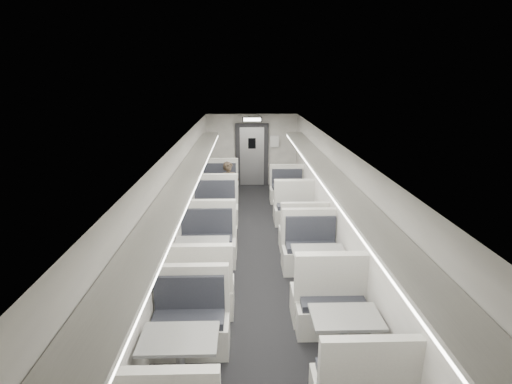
{
  "coord_description": "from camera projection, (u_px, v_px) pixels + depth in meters",
  "views": [
    {
      "loc": [
        -0.24,
        -7.23,
        3.58
      ],
      "look_at": [
        -0.0,
        1.15,
        1.15
      ],
      "focal_mm": 28.0,
      "sensor_mm": 36.0,
      "label": 1
    }
  ],
  "objects": [
    {
      "name": "room",
      "position": [
        258.0,
        206.0,
        7.61
      ],
      "size": [
        3.24,
        12.24,
        2.64
      ],
      "color": "black",
      "rests_on": "ground"
    },
    {
      "name": "booth_left_a",
      "position": [
        218.0,
        193.0,
        11.29
      ],
      "size": [
        1.1,
        2.23,
        1.2
      ],
      "color": "beige",
      "rests_on": "room"
    },
    {
      "name": "booth_left_b",
      "position": [
        212.0,
        221.0,
        9.1
      ],
      "size": [
        1.15,
        2.34,
        1.25
      ],
      "color": "beige",
      "rests_on": "room"
    },
    {
      "name": "booth_left_c",
      "position": [
        203.0,
        263.0,
        7.03
      ],
      "size": [
        1.14,
        2.31,
        1.23
      ],
      "color": "beige",
      "rests_on": "room"
    },
    {
      "name": "booth_left_d",
      "position": [
        181.0,
        364.0,
        4.61
      ],
      "size": [
        1.06,
        2.15,
        1.15
      ],
      "color": "beige",
      "rests_on": "room"
    },
    {
      "name": "booth_right_a",
      "position": [
        290.0,
        197.0,
        11.04
      ],
      "size": [
        1.0,
        2.03,
        1.09
      ],
      "color": "beige",
      "rests_on": "room"
    },
    {
      "name": "booth_right_b",
      "position": [
        298.0,
        220.0,
        9.29
      ],
      "size": [
        1.01,
        2.05,
        1.1
      ],
      "color": "beige",
      "rests_on": "room"
    },
    {
      "name": "booth_right_c",
      "position": [
        318.0,
        271.0,
        6.82
      ],
      "size": [
        1.08,
        2.19,
        1.17
      ],
      "color": "beige",
      "rests_on": "room"
    },
    {
      "name": "booth_right_d",
      "position": [
        344.0,
        340.0,
        5.03
      ],
      "size": [
        1.04,
        2.11,
        1.13
      ],
      "color": "beige",
      "rests_on": "room"
    },
    {
      "name": "passenger",
      "position": [
        229.0,
        189.0,
        10.57
      ],
      "size": [
        0.6,
        0.47,
        1.45
      ],
      "primitive_type": "imported",
      "rotation": [
        0.0,
        0.0,
        0.27
      ],
      "color": "black",
      "rests_on": "room"
    },
    {
      "name": "window_a",
      "position": [
        199.0,
        162.0,
        10.79
      ],
      "size": [
        0.02,
        1.18,
        0.84
      ],
      "primitive_type": "cube",
      "color": "black",
      "rests_on": "room"
    },
    {
      "name": "window_b",
      "position": [
        188.0,
        183.0,
        8.68
      ],
      "size": [
        0.02,
        1.18,
        0.84
      ],
      "primitive_type": "cube",
      "color": "black",
      "rests_on": "room"
    },
    {
      "name": "window_c",
      "position": [
        170.0,
        217.0,
        6.57
      ],
      "size": [
        0.02,
        1.18,
        0.84
      ],
      "primitive_type": "cube",
      "color": "black",
      "rests_on": "room"
    },
    {
      "name": "window_d",
      "position": [
        134.0,
        284.0,
        4.46
      ],
      "size": [
        0.02,
        1.18,
        0.84
      ],
      "primitive_type": "cube",
      "color": "black",
      "rests_on": "room"
    },
    {
      "name": "luggage_rack_left",
      "position": [
        188.0,
        174.0,
        7.09
      ],
      "size": [
        0.46,
        10.4,
        0.09
      ],
      "color": "beige",
      "rests_on": "room"
    },
    {
      "name": "luggage_rack_right",
      "position": [
        327.0,
        173.0,
        7.16
      ],
      "size": [
        0.46,
        10.4,
        0.09
      ],
      "color": "beige",
      "rests_on": "room"
    },
    {
      "name": "vestibule_door",
      "position": [
        252.0,
        155.0,
        13.35
      ],
      "size": [
        1.1,
        0.13,
        2.1
      ],
      "color": "black",
      "rests_on": "room"
    },
    {
      "name": "exit_sign",
      "position": [
        252.0,
        119.0,
        12.54
      ],
      "size": [
        0.62,
        0.12,
        0.16
      ],
      "color": "black",
      "rests_on": "room"
    },
    {
      "name": "wall_notice",
      "position": [
        274.0,
        142.0,
        13.23
      ],
      "size": [
        0.32,
        0.02,
        0.4
      ],
      "primitive_type": "cube",
      "color": "silver",
      "rests_on": "room"
    }
  ]
}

